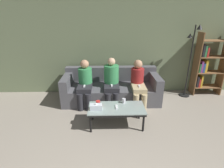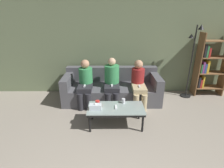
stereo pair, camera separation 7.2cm
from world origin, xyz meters
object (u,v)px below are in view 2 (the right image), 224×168
(cup_near_right, at_px, (123,101))
(game_remote, at_px, (116,107))
(couch, at_px, (112,89))
(bookshelf, at_px, (208,66))
(tissue_box, at_px, (95,107))
(coffee_table, at_px, (116,109))
(cup_near_left, at_px, (98,103))
(seated_person_mid_left, at_px, (112,80))
(seated_person_left_end, at_px, (85,82))
(seated_person_mid_right, at_px, (138,82))
(standing_lamp, at_px, (193,55))

(cup_near_right, xyz_separation_m, game_remote, (-0.15, -0.18, -0.04))
(couch, relative_size, bookshelf, 1.43)
(tissue_box, xyz_separation_m, game_remote, (0.38, 0.06, -0.04))
(coffee_table, height_order, cup_near_left, cup_near_left)
(seated_person_mid_left, bearing_deg, cup_near_right, -73.40)
(game_remote, bearing_deg, bookshelf, 30.77)
(couch, bearing_deg, bookshelf, 6.94)
(seated_person_left_end, distance_m, seated_person_mid_right, 1.24)
(standing_lamp, bearing_deg, seated_person_mid_right, -163.59)
(seated_person_left_end, distance_m, seated_person_mid_left, 0.62)
(game_remote, relative_size, seated_person_mid_right, 0.14)
(couch, distance_m, seated_person_left_end, 0.71)
(bookshelf, distance_m, seated_person_left_end, 3.16)
(tissue_box, distance_m, game_remote, 0.39)
(couch, bearing_deg, coffee_table, -86.41)
(cup_near_left, distance_m, bookshelf, 3.10)
(seated_person_left_end, xyz_separation_m, seated_person_mid_right, (1.24, -0.02, -0.01))
(standing_lamp, bearing_deg, cup_near_left, -151.94)
(cup_near_right, height_order, tissue_box, tissue_box)
(cup_near_left, xyz_separation_m, game_remote, (0.35, -0.09, -0.04))
(cup_near_right, relative_size, standing_lamp, 0.05)
(cup_near_right, relative_size, seated_person_left_end, 0.09)
(couch, height_order, seated_person_mid_right, seated_person_mid_right)
(couch, height_order, cup_near_right, couch)
(seated_person_mid_right, bearing_deg, seated_person_mid_left, 176.11)
(couch, relative_size, tissue_box, 10.55)
(cup_near_left, bearing_deg, cup_near_right, 10.59)
(cup_near_right, bearing_deg, bookshelf, 28.99)
(coffee_table, relative_size, cup_near_right, 11.64)
(seated_person_mid_right, bearing_deg, game_remote, -121.55)
(cup_near_left, relative_size, standing_lamp, 0.05)
(cup_near_right, bearing_deg, tissue_box, -155.55)
(couch, relative_size, cup_near_left, 23.49)
(coffee_table, height_order, standing_lamp, standing_lamp)
(couch, distance_m, game_remote, 1.14)
(coffee_table, xyz_separation_m, tissue_box, (-0.38, -0.06, 0.09))
(coffee_table, xyz_separation_m, cup_near_left, (-0.35, 0.09, 0.09))
(bookshelf, bearing_deg, cup_near_right, -151.01)
(tissue_box, xyz_separation_m, standing_lamp, (2.29, 1.35, 0.68))
(cup_near_right, bearing_deg, seated_person_mid_right, 60.86)
(standing_lamp, bearing_deg, seated_person_mid_left, -169.75)
(cup_near_right, height_order, standing_lamp, standing_lamp)
(couch, distance_m, bookshelf, 2.55)
(cup_near_left, distance_m, seated_person_mid_right, 1.22)
(cup_near_left, relative_size, bookshelf, 0.06)
(game_remote, bearing_deg, standing_lamp, 34.17)
(cup_near_left, bearing_deg, tissue_box, -100.87)
(game_remote, xyz_separation_m, seated_person_mid_right, (0.55, 0.90, 0.16))
(couch, distance_m, seated_person_mid_left, 0.36)
(cup_near_left, relative_size, cup_near_right, 1.08)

